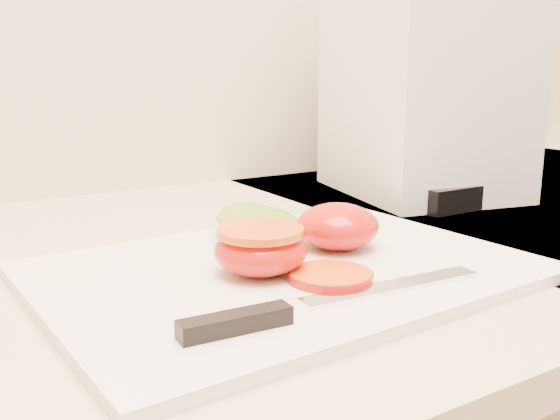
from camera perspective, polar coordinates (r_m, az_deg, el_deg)
cutting_board at (r=0.52m, az=0.58°, el=-5.57°), size 0.41×0.30×0.01m
tomato_half_dome at (r=0.57m, az=5.29°, el=-1.47°), size 0.07×0.07×0.04m
tomato_half_cut at (r=0.49m, az=-1.80°, el=-3.53°), size 0.07×0.07×0.04m
tomato_slice_0 at (r=0.48m, az=4.66°, el=-6.04°), size 0.06×0.06×0.01m
lettuce_leaf_0 at (r=0.60m, az=-1.67°, el=-1.21°), size 0.14×0.15×0.03m
knife at (r=0.42m, az=2.20°, el=-8.82°), size 0.25×0.03×0.01m
appliance at (r=0.88m, az=12.97°, el=11.28°), size 0.25×0.29×0.30m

